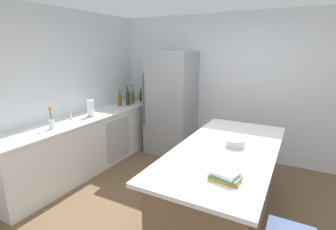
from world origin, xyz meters
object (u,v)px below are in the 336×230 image
object	(u,v)px
whiskey_bottle	(120,100)
mixing_bowl	(235,143)
kitchen_island	(224,184)
flower_vase	(52,122)
olive_oil_bottle	(130,99)
refrigerator	(171,103)
paper_towel_roll	(91,108)
wine_bottle	(128,98)
vinegar_bottle	(133,99)
gin_bottle	(133,95)
sink_faucet	(71,110)
syrup_bottle	(141,96)
soda_bottle	(132,96)
cookbook_stack	(225,176)

from	to	relation	value
whiskey_bottle	mixing_bowl	world-z (taller)	whiskey_bottle
kitchen_island	flower_vase	bearing A→B (deg)	-169.62
mixing_bowl	olive_oil_bottle	bearing A→B (deg)	151.87
refrigerator	olive_oil_bottle	distance (m)	0.83
paper_towel_roll	olive_oil_bottle	world-z (taller)	paper_towel_roll
paper_towel_roll	olive_oil_bottle	xyz separation A→B (m)	(0.02, 1.06, -0.02)
kitchen_island	wine_bottle	size ratio (longest dim) A/B	6.21
wine_bottle	olive_oil_bottle	bearing A→B (deg)	93.74
kitchen_island	vinegar_bottle	bearing A→B (deg)	147.81
whiskey_bottle	paper_towel_roll	bearing A→B (deg)	-84.69
paper_towel_roll	vinegar_bottle	bearing A→B (deg)	89.98
olive_oil_bottle	gin_bottle	bearing A→B (deg)	116.53
flower_vase	gin_bottle	bearing A→B (deg)	93.46
refrigerator	kitchen_island	bearing A→B (deg)	-46.23
refrigerator	whiskey_bottle	size ratio (longest dim) A/B	6.41
kitchen_island	sink_faucet	distance (m)	2.52
flower_vase	mixing_bowl	xyz separation A→B (m)	(2.41, 0.53, -0.05)
flower_vase	vinegar_bottle	world-z (taller)	flower_vase
syrup_bottle	sink_faucet	bearing A→B (deg)	-93.79
refrigerator	gin_bottle	xyz separation A→B (m)	(-0.93, 0.06, 0.08)
soda_bottle	wine_bottle	distance (m)	0.30
flower_vase	wine_bottle	xyz separation A→B (m)	(0.01, 1.71, 0.04)
refrigerator	soda_bottle	distance (m)	0.90
mixing_bowl	cookbook_stack	bearing A→B (deg)	-81.90
olive_oil_bottle	whiskey_bottle	distance (m)	0.23
gin_bottle	refrigerator	bearing A→B (deg)	-3.38
flower_vase	gin_bottle	xyz separation A→B (m)	(-0.13, 2.08, 0.04)
soda_bottle	whiskey_bottle	world-z (taller)	soda_bottle
paper_towel_roll	cookbook_stack	bearing A→B (deg)	-21.97
wine_bottle	whiskey_bottle	bearing A→B (deg)	-134.32
cookbook_stack	mixing_bowl	bearing A→B (deg)	98.10
flower_vase	olive_oil_bottle	xyz separation A→B (m)	(0.01, 1.81, 0.02)
paper_towel_roll	olive_oil_bottle	distance (m)	1.06
sink_faucet	soda_bottle	size ratio (longest dim) A/B	0.89
gin_bottle	vinegar_bottle	world-z (taller)	gin_bottle
sink_faucet	cookbook_stack	xyz separation A→B (m)	(2.63, -0.71, -0.12)
syrup_bottle	cookbook_stack	distance (m)	3.52
wine_bottle	mixing_bowl	world-z (taller)	wine_bottle
paper_towel_roll	vinegar_bottle	size ratio (longest dim) A/B	1.27
flower_vase	soda_bottle	bearing A→B (deg)	92.70
refrigerator	mixing_bowl	size ratio (longest dim) A/B	8.80
soda_bottle	olive_oil_bottle	size ratio (longest dim) A/B	1.19
syrup_bottle	wine_bottle	distance (m)	0.48
soda_bottle	mixing_bowl	size ratio (longest dim) A/B	1.54
cookbook_stack	wine_bottle	bearing A→B (deg)	141.69
kitchen_island	wine_bottle	xyz separation A→B (m)	(-2.32, 1.28, 0.59)
syrup_bottle	gin_bottle	distance (m)	0.17
soda_bottle	flower_vase	bearing A→B (deg)	-87.30
syrup_bottle	olive_oil_bottle	size ratio (longest dim) A/B	0.92
mixing_bowl	paper_towel_roll	bearing A→B (deg)	174.71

